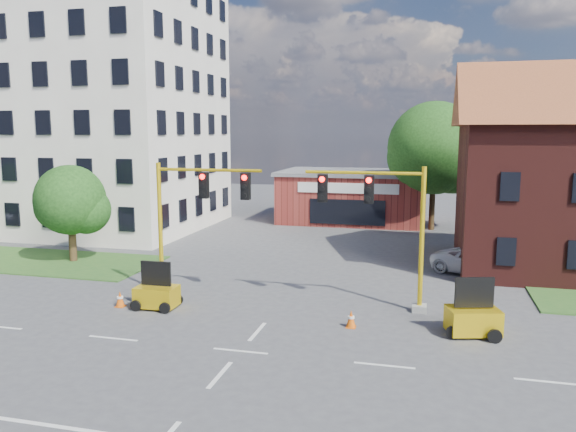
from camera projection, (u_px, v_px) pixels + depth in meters
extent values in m
plane|color=#454547|center=(240.00, 351.00, 19.67)|extent=(120.00, 120.00, 0.00)
cube|color=silver|center=(89.00, 101.00, 44.11)|extent=(18.00, 15.00, 20.00)
cube|color=maroon|center=(354.00, 198.00, 48.14)|extent=(12.00, 8.00, 4.00)
cube|color=slate|center=(354.00, 173.00, 47.81)|extent=(12.40, 8.40, 0.30)
cube|color=silver|center=(347.00, 188.00, 44.07)|extent=(8.00, 0.10, 0.80)
cube|color=black|center=(347.00, 212.00, 44.36)|extent=(6.00, 0.10, 2.00)
cylinder|color=#3B2915|center=(432.00, 201.00, 43.65)|extent=(0.44, 0.44, 4.52)
sphere|color=#183A12|center=(434.00, 148.00, 43.03)|extent=(7.13, 7.13, 7.13)
sphere|color=#183A12|center=(453.00, 161.00, 43.13)|extent=(4.99, 4.99, 4.99)
cylinder|color=#3B2915|center=(72.00, 240.00, 32.93)|extent=(0.44, 0.44, 2.62)
sphere|color=#183A12|center=(70.00, 200.00, 32.57)|extent=(4.07, 4.07, 4.07)
sphere|color=#183A12|center=(86.00, 210.00, 32.75)|extent=(2.85, 2.85, 2.85)
cube|color=#9A9A95|center=(162.00, 289.00, 26.86)|extent=(0.60, 0.60, 0.30)
cylinder|color=yellow|center=(160.00, 229.00, 26.41)|extent=(0.20, 0.20, 6.20)
cylinder|color=yellow|center=(209.00, 170.00, 25.39)|extent=(5.00, 0.14, 0.14)
cube|color=black|center=(204.00, 185.00, 25.56)|extent=(0.40, 0.32, 1.20)
cube|color=black|center=(246.00, 186.00, 25.07)|extent=(0.40, 0.32, 1.20)
sphere|color=#FF0C07|center=(202.00, 177.00, 25.32)|extent=(0.24, 0.24, 0.24)
cube|color=#9A9A95|center=(419.00, 308.00, 23.95)|extent=(0.60, 0.60, 0.30)
cylinder|color=yellow|center=(422.00, 241.00, 23.51)|extent=(0.20, 0.20, 6.20)
cylinder|color=yellow|center=(363.00, 173.00, 23.70)|extent=(5.00, 0.14, 0.14)
cube|color=black|center=(369.00, 189.00, 23.74)|extent=(0.40, 0.32, 1.20)
cube|color=black|center=(323.00, 188.00, 24.23)|extent=(0.40, 0.32, 1.20)
sphere|color=#FF0C07|center=(369.00, 180.00, 23.51)|extent=(0.24, 0.24, 0.24)
cube|color=yellow|center=(157.00, 296.00, 24.40)|extent=(1.77, 1.19, 0.87)
cube|color=black|center=(156.00, 273.00, 24.24)|extent=(1.36, 0.14, 1.07)
cube|color=yellow|center=(473.00, 320.00, 21.15)|extent=(2.14, 1.70, 0.94)
cube|color=black|center=(474.00, 292.00, 20.99)|extent=(1.44, 0.51, 1.15)
cube|color=#D7540B|center=(120.00, 306.00, 24.66)|extent=(0.38, 0.38, 0.04)
cone|color=#D7540B|center=(120.00, 299.00, 24.61)|extent=(0.40, 0.40, 0.70)
cylinder|color=silver|center=(120.00, 297.00, 24.60)|extent=(0.27, 0.27, 0.09)
cube|color=#D7540B|center=(161.00, 294.00, 26.54)|extent=(0.38, 0.38, 0.04)
cone|color=#D7540B|center=(161.00, 287.00, 26.49)|extent=(0.40, 0.40, 0.70)
cylinder|color=silver|center=(160.00, 286.00, 26.48)|extent=(0.27, 0.27, 0.09)
cube|color=#D7540B|center=(351.00, 327.00, 22.05)|extent=(0.38, 0.38, 0.04)
cone|color=#D7540B|center=(351.00, 319.00, 22.00)|extent=(0.40, 0.40, 0.70)
cylinder|color=silver|center=(351.00, 317.00, 21.99)|extent=(0.27, 0.27, 0.09)
cube|color=#D7540B|center=(470.00, 325.00, 22.22)|extent=(0.38, 0.38, 0.04)
cone|color=#D7540B|center=(471.00, 317.00, 22.17)|extent=(0.40, 0.40, 0.70)
cylinder|color=silver|center=(471.00, 316.00, 22.16)|extent=(0.27, 0.27, 0.09)
imported|color=white|center=(479.00, 262.00, 30.10)|extent=(5.49, 4.10, 1.39)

